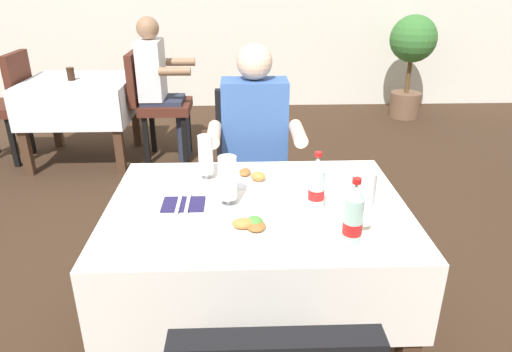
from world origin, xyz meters
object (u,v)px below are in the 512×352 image
(cola_bottle_primary, at_px, (317,187))
(background_dining_table, at_px, (80,101))
(background_patron, at_px, (159,82))
(chair_far_diner_seat, at_px, (252,165))
(main_dining_table, at_px, (257,238))
(plate_far_diner, at_px, (252,177))
(napkin_cutlery_set, at_px, (183,204))
(background_chair_left, at_px, (5,101))
(potted_plant_corner, at_px, (412,53))
(beer_glass_right, at_px, (364,202))
(seated_diner_far, at_px, (255,146))
(cola_bottle_secondary, at_px, (353,220))
(beer_glass_middle, at_px, (228,181))
(plate_near_camera, at_px, (255,226))
(background_chair_right, at_px, (155,99))
(beer_glass_left, at_px, (206,157))
(background_table_tumbler, at_px, (71,74))

(cola_bottle_primary, height_order, background_dining_table, cola_bottle_primary)
(background_patron, bearing_deg, chair_far_diner_seat, -63.59)
(main_dining_table, relative_size, plate_far_diner, 5.40)
(chair_far_diner_seat, bearing_deg, plate_far_diner, -91.09)
(napkin_cutlery_set, height_order, background_chair_left, background_chair_left)
(napkin_cutlery_set, distance_m, potted_plant_corner, 4.25)
(beer_glass_right, relative_size, background_patron, 0.18)
(seated_diner_far, bearing_deg, background_patron, 115.36)
(napkin_cutlery_set, xyz_separation_m, background_dining_table, (-1.18, 2.40, -0.19))
(potted_plant_corner, bearing_deg, cola_bottle_secondary, -111.73)
(beer_glass_middle, bearing_deg, cola_bottle_secondary, -39.12)
(plate_near_camera, height_order, background_chair_right, background_chair_right)
(beer_glass_left, xyz_separation_m, background_patron, (-0.55, 2.15, -0.13))
(beer_glass_middle, height_order, potted_plant_corner, potted_plant_corner)
(seated_diner_far, bearing_deg, main_dining_table, -91.29)
(background_dining_table, height_order, background_table_tumbler, background_table_tumbler)
(main_dining_table, bearing_deg, plate_near_camera, -93.78)
(background_dining_table, distance_m, background_patron, 0.73)
(cola_bottle_primary, distance_m, background_patron, 2.68)
(plate_far_diner, bearing_deg, beer_glass_right, -50.20)
(main_dining_table, height_order, seated_diner_far, seated_diner_far)
(chair_far_diner_seat, distance_m, napkin_cutlery_set, 0.92)
(background_chair_right, distance_m, background_table_tumbler, 0.74)
(background_chair_left, bearing_deg, plate_far_diner, -45.44)
(beer_glass_left, relative_size, cola_bottle_primary, 0.83)
(main_dining_table, height_order, cola_bottle_primary, cola_bottle_primary)
(background_patron, bearing_deg, napkin_cutlery_set, -78.85)
(seated_diner_far, relative_size, plate_far_diner, 5.61)
(plate_far_diner, distance_m, beer_glass_middle, 0.29)
(seated_diner_far, distance_m, background_chair_left, 2.72)
(background_dining_table, bearing_deg, plate_far_diner, -55.80)
(cola_bottle_primary, relative_size, background_patron, 0.20)
(background_patron, bearing_deg, cola_bottle_primary, -68.11)
(chair_far_diner_seat, bearing_deg, background_table_tumbler, 134.67)
(beer_glass_right, height_order, potted_plant_corner, potted_plant_corner)
(potted_plant_corner, bearing_deg, seated_diner_far, -122.93)
(cola_bottle_primary, height_order, potted_plant_corner, potted_plant_corner)
(cola_bottle_primary, relative_size, potted_plant_corner, 0.22)
(plate_near_camera, relative_size, background_dining_table, 0.25)
(background_patron, bearing_deg, plate_far_diner, -70.62)
(plate_near_camera, bearing_deg, beer_glass_left, 114.21)
(background_table_tumbler, bearing_deg, plate_near_camera, -59.86)
(cola_bottle_secondary, relative_size, background_table_tumbler, 2.43)
(beer_glass_right, bearing_deg, chair_far_diner_seat, 109.30)
(seated_diner_far, height_order, background_chair_right, seated_diner_far)
(beer_glass_right, xyz_separation_m, cola_bottle_primary, (-0.15, 0.14, -0.00))
(chair_far_diner_seat, height_order, background_patron, background_patron)
(cola_bottle_primary, height_order, background_chair_left, cola_bottle_primary)
(plate_far_diner, height_order, background_dining_table, plate_far_diner)
(cola_bottle_secondary, bearing_deg, background_chair_right, 112.25)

